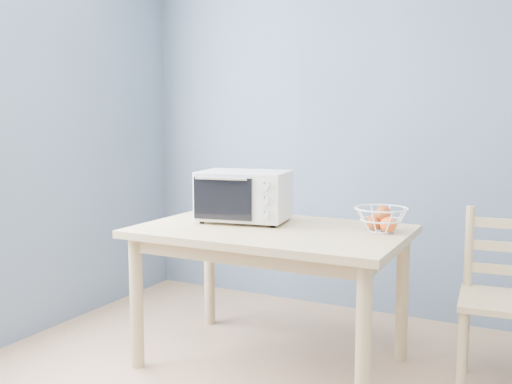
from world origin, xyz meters
The scene contains 5 objects.
room centered at (0.00, 0.00, 1.30)m, with size 4.01×4.51×2.61m.
dining_table centered at (-0.51, 1.16, 0.65)m, with size 1.40×0.90×0.75m.
toaster_oven centered at (-0.75, 1.25, 0.90)m, with size 0.54×0.43×0.29m.
fruit_basket centered at (0.04, 1.31, 0.82)m, with size 0.30×0.30×0.14m.
dining_chair centered at (0.63, 1.38, 0.44)m, with size 0.44×0.44×0.89m.
Camera 1 is at (0.77, -1.54, 1.31)m, focal length 40.00 mm.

